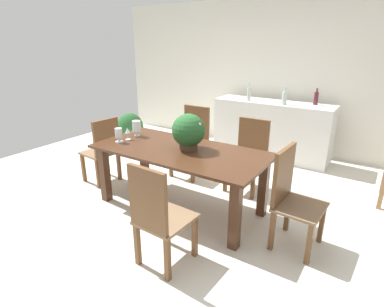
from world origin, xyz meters
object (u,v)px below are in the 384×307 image
Objects in this scene: crystal_vase_left at (119,134)px; crystal_vase_center_near at (137,127)px; chair_far_left at (193,138)px; wine_glass at (128,131)px; wine_bottle_clear at (316,98)px; wine_bottle_tall at (284,98)px; wine_bottle_green at (249,94)px; chair_far_right at (250,151)px; flower_centerpiece at (188,131)px; chair_near_right at (157,214)px; potted_plant_floor at (130,128)px; chair_foot_end at (291,193)px; kitchen_counter at (271,130)px; dining_table at (180,160)px; chair_head_end at (103,148)px.

crystal_vase_center_near is at bearing 88.97° from crystal_vase_left.
wine_glass is at bearing -107.00° from chair_far_left.
wine_bottle_clear is at bearing 57.53° from crystal_vase_left.
crystal_vase_left reaches higher than wine_glass.
wine_bottle_tall is 0.60m from wine_bottle_green.
chair_far_right is 5.35× the size of crystal_vase_left.
crystal_vase_left is at bearing -163.63° from flower_centerpiece.
crystal_vase_left is (-1.22, 0.78, 0.31)m from chair_near_right.
chair_foot_end is at bearing -22.40° from potted_plant_floor.
chair_far_right is 1.34m from kitchen_counter.
chair_far_right is 1.32m from wine_bottle_tall.
chair_foot_end is 1.28m from chair_near_right.
chair_head_end is (-1.29, -0.01, -0.10)m from dining_table.
chair_head_end is 0.64m from wine_glass.
dining_table is at bearing -86.98° from wine_bottle_green.
chair_head_end is 1.29m from chair_far_left.
chair_foot_end is 0.98× the size of chair_far_left.
chair_foot_end is 2.40× the size of flower_centerpiece.
crystal_vase_center_near is 0.79× the size of wine_bottle_clear.
chair_far_left is 4.98× the size of crystal_vase_center_near.
wine_bottle_green is at bearing -165.20° from wine_bottle_clear.
potted_plant_floor is (-2.26, 1.38, -0.63)m from flower_centerpiece.
dining_table reaches higher than potted_plant_floor.
chair_foot_end reaches higher than potted_plant_floor.
wine_bottle_tall is (0.03, 1.21, 0.54)m from chair_far_right.
wine_bottle_tall is at bearing 23.54° from chair_foot_end.
chair_foot_end reaches higher than crystal_vase_left.
wine_bottle_green is at bearing 19.56° from potted_plant_floor.
kitchen_counter is (1.05, 2.49, -0.37)m from crystal_vase_left.
dining_table is 1.07m from chair_near_right.
crystal_vase_left is 0.87× the size of crystal_vase_center_near.
chair_far_left reaches higher than crystal_vase_center_near.
wine_bottle_tall is (1.25, 2.05, 0.19)m from crystal_vase_center_near.
chair_foot_end reaches higher than kitchen_counter.
chair_near_right is 5.63× the size of crystal_vase_left.
chair_near_right reaches higher than crystal_vase_center_near.
crystal_vase_center_near is at bearing 109.38° from chair_head_end.
chair_far_left is at bearing 74.81° from crystal_vase_left.
wine_bottle_tall is 0.44× the size of potted_plant_floor.
wine_bottle_green is (1.18, 2.18, 0.55)m from chair_head_end.
chair_near_right is (0.45, -0.97, -0.08)m from dining_table.
kitchen_counter reaches higher than dining_table.
kitchen_counter is at bearing 83.06° from dining_table.
wine_bottle_clear is at bearing 56.37° from wine_glass.
chair_far_left is 1.07× the size of chair_far_right.
kitchen_counter is (1.03, 2.35, -0.38)m from wine_glass.
chair_far_left is 0.52× the size of kitchen_counter.
chair_far_right is at bearing -64.81° from wine_bottle_green.
flower_centerpiece is at bearing -109.11° from wine_bottle_clear.
flower_centerpiece reaches higher than dining_table.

